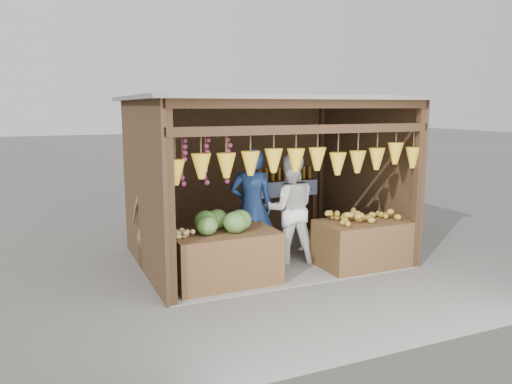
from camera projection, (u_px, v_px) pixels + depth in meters
ground at (264, 257)px, 8.42m from camera, size 80.00×80.00×0.00m
stall_structure at (264, 159)px, 8.09m from camera, size 4.30×3.30×2.66m
back_shelf at (286, 190)px, 9.85m from camera, size 1.25×0.32×1.32m
counter_left at (225, 258)px, 7.09m from camera, size 1.49×0.85×0.76m
counter_right at (364, 243)px, 7.89m from camera, size 1.45×0.85×0.73m
stool at (151, 257)px, 7.86m from camera, size 0.35×0.35×0.32m
man_standing at (252, 207)px, 7.85m from camera, size 0.80×0.66×1.88m
woman_standing at (290, 209)px, 7.99m from camera, size 1.01×0.88×1.77m
vendor_seated at (150, 211)px, 7.74m from camera, size 0.65×0.53×1.15m
melon_pile at (219, 221)px, 7.01m from camera, size 1.00×0.50×0.32m
tanfruit_pile at (183, 232)px, 6.77m from camera, size 0.34×0.40×0.13m
mango_pile at (366, 214)px, 7.82m from camera, size 1.40×0.64×0.22m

